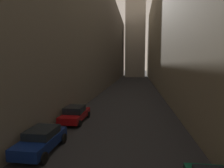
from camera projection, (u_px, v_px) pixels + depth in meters
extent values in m
plane|color=#232326|center=(131.00, 91.00, 39.13)|extent=(264.00, 264.00, 0.00)
cube|color=#60594F|center=(81.00, 33.00, 41.35)|extent=(10.86, 108.00, 24.20)
cube|color=gray|center=(187.00, 27.00, 38.31)|extent=(10.94, 108.00, 25.60)
cube|color=#9E9384|center=(136.00, 15.00, 81.91)|extent=(8.32, 8.32, 52.91)
cube|color=navy|center=(41.00, 142.00, 11.73)|extent=(1.73, 4.07, 0.64)
cube|color=black|center=(42.00, 132.00, 11.81)|extent=(1.59, 2.01, 0.46)
cylinder|color=black|center=(40.00, 137.00, 13.24)|extent=(0.22, 0.68, 0.68)
cylinder|color=black|center=(63.00, 139.00, 13.01)|extent=(0.22, 0.68, 0.68)
cylinder|color=black|center=(14.00, 156.00, 10.51)|extent=(0.22, 0.68, 0.68)
cylinder|color=black|center=(44.00, 158.00, 10.28)|extent=(0.22, 0.68, 0.68)
cube|color=maroon|center=(75.00, 115.00, 18.01)|extent=(1.78, 4.45, 0.59)
cube|color=black|center=(75.00, 109.00, 17.87)|extent=(1.64, 1.98, 0.58)
cylinder|color=black|center=(72.00, 114.00, 19.65)|extent=(0.22, 0.62, 0.62)
cylinder|color=black|center=(88.00, 114.00, 19.41)|extent=(0.22, 0.62, 0.62)
cylinder|color=black|center=(60.00, 123.00, 16.67)|extent=(0.22, 0.62, 0.62)
cylinder|color=black|center=(79.00, 124.00, 16.43)|extent=(0.22, 0.62, 0.62)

